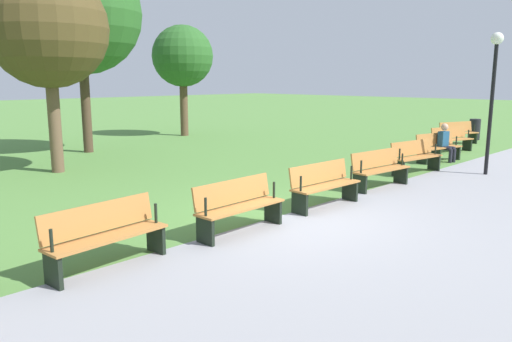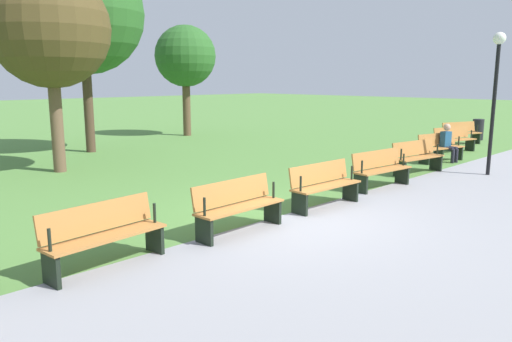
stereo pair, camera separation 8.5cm
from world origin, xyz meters
name	(u,v)px [view 2 (the right image)]	position (x,y,z in m)	size (l,w,h in m)	color
ground_plane	(288,219)	(0.00, 0.00, 0.00)	(120.00, 120.00, 0.00)	#54843D
path_paving	(390,246)	(0.00, 2.13, 0.00)	(40.63, 4.74, 0.01)	#939399
bench_0	(461,133)	(-12.91, -2.21, 0.47)	(1.81, 1.01, 0.89)	#B27538
bench_1	(454,139)	(-10.63, -1.50, 0.47)	(1.81, 0.92, 0.89)	#B27538
bench_2	(440,147)	(-8.30, -0.94, 0.47)	(1.81, 0.83, 0.89)	#B27538
bench_3	(417,156)	(-5.95, -0.51, 0.47)	(1.80, 0.73, 0.89)	#B27538
bench_4	(380,168)	(-3.58, -0.23, 0.47)	(1.78, 0.63, 0.89)	#B27538
bench_5	(324,184)	(-1.19, -0.09, 0.47)	(1.76, 0.52, 0.89)	#B27538
bench_6	(238,205)	(1.19, -0.09, 0.47)	(1.76, 0.52, 0.89)	#B27538
bench_7	(104,234)	(3.58, -0.23, 0.47)	(1.78, 0.63, 0.89)	#B27538
person_seated	(448,142)	(-8.46, -0.76, 0.64)	(0.41, 0.57, 1.20)	navy
tree_0	(185,57)	(-7.15, -12.53, 3.57)	(2.75, 2.75, 4.98)	brown
tree_2	(50,29)	(0.94, -7.74, 3.89)	(3.19, 3.19, 5.51)	brown
tree_4	(83,14)	(-1.50, -10.74, 4.78)	(4.15, 4.15, 6.87)	#4C3828
lamp_post	(496,76)	(-7.12, 0.99, 2.65)	(0.32, 0.32, 3.77)	black
trash_bin	(478,130)	(-14.96, -2.33, 0.45)	(0.46, 0.46, 0.89)	black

